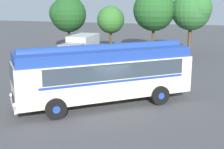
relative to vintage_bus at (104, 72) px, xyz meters
The scene contains 10 objects.
ground_plane 1.98m from the vintage_bus, 51.33° to the right, with size 120.00×120.00×0.00m, color #474749.
vintage_bus is the anchor object (origin of this frame).
car_near_left 11.81m from the vintage_bus, 106.63° to the left, with size 2.38×4.39×1.66m.
car_mid_left 11.97m from the vintage_bus, 93.22° to the left, with size 2.03×4.24×1.66m.
car_mid_right 11.61m from the vintage_bus, 77.95° to the left, with size 2.10×4.27×1.66m.
box_van 12.78m from the vintage_bus, 118.05° to the left, with size 2.34×5.77×2.50m.
tree_far_left 19.00m from the vintage_bus, 120.75° to the left, with size 4.01×4.00×6.23m.
tree_left_of_centre 17.74m from the vintage_bus, 105.43° to the left, with size 3.02×3.02×5.18m.
tree_centre 17.62m from the vintage_bus, 90.49° to the left, with size 4.43×4.43×6.96m.
tree_right_of_centre 18.33m from the vintage_bus, 77.40° to the left, with size 4.14×4.07×6.74m.
Camera 1 is at (4.92, -15.81, 5.92)m, focal length 50.00 mm.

